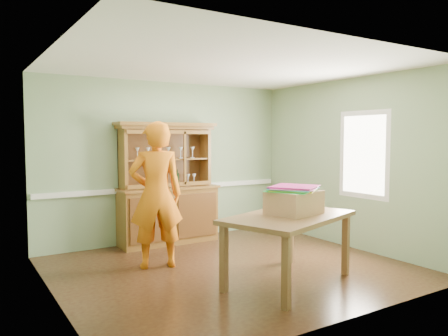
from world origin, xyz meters
TOP-DOWN VIEW (x-y plane):
  - floor at (0.00, 0.00)m, footprint 4.50×4.50m
  - ceiling at (0.00, 0.00)m, footprint 4.50×4.50m
  - wall_back at (0.00, 2.00)m, footprint 4.50×0.00m
  - wall_left at (-2.25, 0.00)m, footprint 0.00×4.00m
  - wall_right at (2.25, 0.00)m, footprint 0.00×4.00m
  - wall_front at (0.00, -2.00)m, footprint 4.50×0.00m
  - chair_rail at (0.00, 1.98)m, footprint 4.41×0.05m
  - framed_map at (-2.23, 0.30)m, footprint 0.03×0.60m
  - window_panel at (2.23, -0.30)m, footprint 0.03×0.96m
  - china_hutch at (-0.12, 1.77)m, footprint 1.71×0.56m
  - dining_table at (0.27, -0.86)m, footprint 1.89×1.49m
  - cardboard_box at (0.37, -0.83)m, footprint 0.70×0.61m
  - kite_stack at (0.34, -0.85)m, footprint 0.71×0.71m
  - person at (-0.83, 0.59)m, footprint 0.82×0.65m

SIDE VIEW (x-z plane):
  - floor at x=0.00m, z-range 0.00..0.00m
  - china_hutch at x=-0.12m, z-range -0.30..1.71m
  - dining_table at x=0.27m, z-range 0.32..1.15m
  - chair_rail at x=0.00m, z-range 0.86..0.94m
  - cardboard_box at x=0.37m, z-range 0.83..1.11m
  - person at x=-0.83m, z-range 0.00..1.98m
  - kite_stack at x=0.34m, z-range 1.11..1.18m
  - wall_back at x=0.00m, z-range -0.90..3.60m
  - wall_left at x=-2.25m, z-range -0.65..3.35m
  - wall_right at x=2.25m, z-range -0.65..3.35m
  - wall_front at x=0.00m, z-range -0.90..3.60m
  - window_panel at x=2.23m, z-range 0.82..2.18m
  - framed_map at x=-2.23m, z-range 1.32..1.78m
  - ceiling at x=0.00m, z-range 2.70..2.70m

